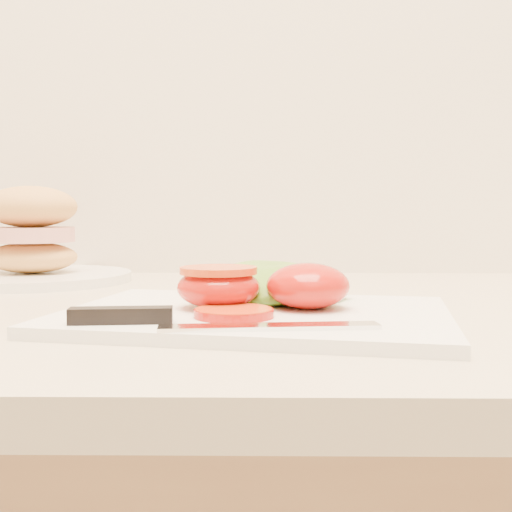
{
  "coord_description": "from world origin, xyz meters",
  "views": [
    {
      "loc": [
        -0.44,
        1.03,
        1.02
      ],
      "look_at": [
        -0.45,
        1.58,
        0.99
      ],
      "focal_mm": 45.0,
      "sensor_mm": 36.0,
      "label": 1
    }
  ],
  "objects": [
    {
      "name": "lettuce_leaf_0",
      "position": [
        -0.45,
        1.64,
        0.96
      ],
      "size": [
        0.19,
        0.19,
        0.03
      ],
      "primitive_type": "ellipsoid",
      "rotation": [
        0.0,
        0.0,
        -0.7
      ],
      "color": "#6B9F2A",
      "rests_on": "cutting_board"
    },
    {
      "name": "tomato_half_cut",
      "position": [
        -0.48,
        1.58,
        0.96
      ],
      "size": [
        0.07,
        0.07,
        0.04
      ],
      "color": "#B5110C",
      "rests_on": "cutting_board"
    },
    {
      "name": "cutting_board",
      "position": [
        -0.45,
        1.57,
        0.94
      ],
      "size": [
        0.36,
        0.29,
        0.01
      ],
      "primitive_type": "cube",
      "rotation": [
        0.0,
        0.0,
        -0.19
      ],
      "color": "white",
      "rests_on": "counter"
    },
    {
      "name": "lettuce_leaf_1",
      "position": [
        -0.41,
        1.64,
        0.95
      ],
      "size": [
        0.1,
        0.08,
        0.02
      ],
      "primitive_type": "ellipsoid",
      "rotation": [
        0.0,
        0.0,
        -0.06
      ],
      "color": "#6B9F2A",
      "rests_on": "cutting_board"
    },
    {
      "name": "knife",
      "position": [
        -0.5,
        1.5,
        0.94
      ],
      "size": [
        0.23,
        0.05,
        0.01
      ],
      "rotation": [
        0.0,
        0.0,
        0.1
      ],
      "color": "silver",
      "rests_on": "cutting_board"
    },
    {
      "name": "tomato_slice_0",
      "position": [
        -0.46,
        1.53,
        0.94
      ],
      "size": [
        0.06,
        0.06,
        0.01
      ],
      "primitive_type": "cylinder",
      "color": "#D8491A",
      "rests_on": "cutting_board"
    },
    {
      "name": "sandwich_plate",
      "position": [
        -0.75,
        1.88,
        0.98
      ],
      "size": [
        0.26,
        0.26,
        0.13
      ],
      "rotation": [
        0.0,
        0.0,
        -0.14
      ],
      "color": "white",
      "rests_on": "counter"
    },
    {
      "name": "tomato_half_dome",
      "position": [
        -0.4,
        1.58,
        0.96
      ],
      "size": [
        0.07,
        0.07,
        0.04
      ],
      "primitive_type": "ellipsoid",
      "color": "#B5110C",
      "rests_on": "cutting_board"
    }
  ]
}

